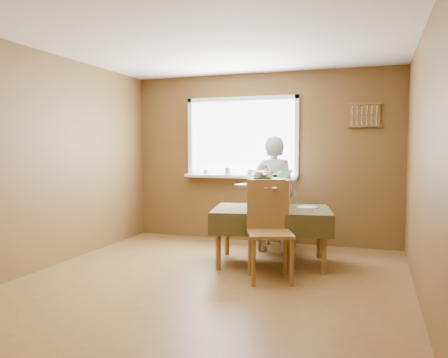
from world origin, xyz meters
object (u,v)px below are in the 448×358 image
(chair_far, at_px, (276,209))
(chair_near, at_px, (269,226))
(flower_bouquet, at_px, (269,184))
(dining_table, at_px, (272,215))
(seated_woman, at_px, (273,194))

(chair_far, height_order, chair_near, chair_far)
(chair_near, xyz_separation_m, flower_bouquet, (-0.10, 0.40, 0.42))
(chair_far, bearing_deg, dining_table, 101.77)
(seated_woman, xyz_separation_m, flower_bouquet, (0.13, -0.82, 0.21))
(dining_table, xyz_separation_m, chair_near, (0.11, -0.60, -0.03))
(chair_far, distance_m, chair_near, 1.29)
(dining_table, xyz_separation_m, flower_bouquet, (0.01, -0.19, 0.39))
(seated_woman, distance_m, flower_bouquet, 0.86)
(dining_table, height_order, chair_far, chair_far)
(chair_far, xyz_separation_m, flower_bouquet, (0.10, -0.87, 0.42))
(dining_table, relative_size, chair_near, 1.46)
(seated_woman, bearing_deg, flower_bouquet, 96.34)
(seated_woman, height_order, flower_bouquet, seated_woman)
(chair_far, bearing_deg, seated_woman, 67.61)
(dining_table, relative_size, flower_bouquet, 2.72)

